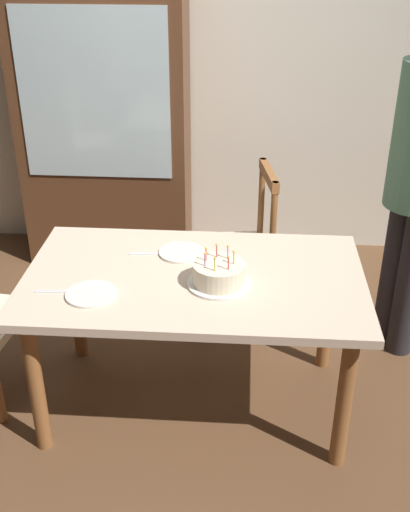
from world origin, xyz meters
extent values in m
plane|color=brown|center=(0.00, 0.00, 0.00)|extent=(6.40, 6.40, 0.00)
cube|color=silver|center=(0.00, 1.85, 1.30)|extent=(6.40, 0.10, 2.60)
cube|color=beige|center=(0.00, 0.00, 0.72)|extent=(1.54, 0.90, 0.04)
cylinder|color=brown|center=(-0.67, -0.35, 0.35)|extent=(0.07, 0.07, 0.70)
cylinder|color=brown|center=(0.67, -0.35, 0.35)|extent=(0.07, 0.07, 0.70)
cylinder|color=brown|center=(-0.67, 0.35, 0.35)|extent=(0.07, 0.07, 0.70)
cylinder|color=brown|center=(0.67, 0.35, 0.35)|extent=(0.07, 0.07, 0.70)
cylinder|color=silver|center=(0.12, -0.07, 0.74)|extent=(0.28, 0.28, 0.01)
cylinder|color=beige|center=(0.12, -0.07, 0.80)|extent=(0.23, 0.23, 0.09)
cylinder|color=#F2994C|center=(0.18, -0.07, 0.87)|extent=(0.01, 0.01, 0.05)
sphere|color=#FFC64C|center=(0.18, -0.07, 0.90)|extent=(0.01, 0.01, 0.01)
cylinder|color=#D872CC|center=(0.15, -0.02, 0.87)|extent=(0.01, 0.01, 0.05)
sphere|color=#FFC64C|center=(0.15, -0.02, 0.90)|extent=(0.01, 0.01, 0.01)
cylinder|color=#E54C4C|center=(0.10, -0.01, 0.87)|extent=(0.01, 0.01, 0.05)
sphere|color=#FFC64C|center=(0.10, -0.01, 0.90)|extent=(0.01, 0.01, 0.01)
cylinder|color=#E54C4C|center=(0.06, -0.05, 0.87)|extent=(0.01, 0.01, 0.05)
sphere|color=#FFC64C|center=(0.06, -0.05, 0.90)|extent=(0.01, 0.01, 0.01)
cylinder|color=#D872CC|center=(0.06, -0.10, 0.87)|extent=(0.01, 0.01, 0.05)
sphere|color=#FFC64C|center=(0.06, -0.10, 0.90)|extent=(0.01, 0.01, 0.01)
cylinder|color=yellow|center=(0.10, -0.14, 0.87)|extent=(0.01, 0.01, 0.05)
sphere|color=#FFC64C|center=(0.10, -0.14, 0.90)|extent=(0.01, 0.01, 0.01)
cylinder|color=#E54C4C|center=(0.16, -0.12, 0.87)|extent=(0.01, 0.01, 0.05)
sphere|color=#FFC64C|center=(0.16, -0.12, 0.90)|extent=(0.01, 0.01, 0.01)
cylinder|color=silver|center=(-0.42, -0.20, 0.74)|extent=(0.22, 0.22, 0.01)
cylinder|color=silver|center=(-0.08, 0.20, 0.74)|extent=(0.22, 0.22, 0.01)
cube|color=silver|center=(-0.58, -0.19, 0.74)|extent=(0.18, 0.03, 0.01)
cube|color=silver|center=(-0.24, 0.18, 0.74)|extent=(0.18, 0.03, 0.01)
cube|color=beige|center=(0.15, 0.77, 0.45)|extent=(0.51, 0.51, 0.05)
cylinder|color=brown|center=(-0.05, 0.91, 0.21)|extent=(0.04, 0.04, 0.42)
cylinder|color=brown|center=(0.01, 0.57, 0.21)|extent=(0.04, 0.04, 0.42)
cylinder|color=brown|center=(0.28, 0.97, 0.21)|extent=(0.04, 0.04, 0.42)
cylinder|color=brown|center=(0.34, 0.63, 0.21)|extent=(0.04, 0.04, 0.42)
cylinder|color=brown|center=(0.31, 0.98, 0.70)|extent=(0.04, 0.04, 0.50)
cylinder|color=brown|center=(0.37, 0.63, 0.70)|extent=(0.04, 0.04, 0.50)
cube|color=brown|center=(0.34, 0.80, 0.92)|extent=(0.11, 0.40, 0.06)
cylinder|color=brown|center=(-0.88, 0.13, 0.21)|extent=(0.04, 0.04, 0.42)
cylinder|color=#262328|center=(1.05, 0.63, 0.43)|extent=(0.14, 0.14, 0.86)
cylinder|color=#262328|center=(1.11, 0.52, 0.43)|extent=(0.14, 0.14, 0.86)
cube|color=#56331E|center=(-0.73, 1.56, 0.95)|extent=(1.10, 0.44, 1.90)
cube|color=silver|center=(-0.73, 1.34, 1.20)|extent=(0.94, 0.01, 1.04)
camera|label=1|loc=(0.22, -2.43, 2.15)|focal=43.86mm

